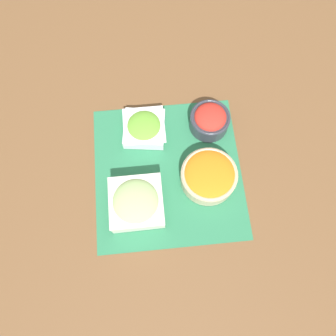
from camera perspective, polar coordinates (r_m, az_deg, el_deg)
name	(u,v)px	position (r m, az deg, el deg)	size (l,w,h in m)	color
ground_plane	(168,172)	(1.00, 0.00, -0.64)	(3.00, 3.00, 0.00)	brown
placemat	(168,171)	(1.00, 0.00, -0.61)	(0.46, 0.45, 0.00)	#2D7A51
cucumber_bowl	(136,202)	(0.94, -5.54, -5.99)	(0.15, 0.15, 0.08)	silver
lettuce_bowl	(144,128)	(1.03, -4.16, 7.04)	(0.14, 0.14, 0.06)	white
tomato_bowl	(210,120)	(1.04, 7.28, 8.36)	(0.12, 0.12, 0.08)	#333842
carrot_bowl	(209,176)	(0.96, 7.13, -1.31)	(0.17, 0.17, 0.07)	#C6B28E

